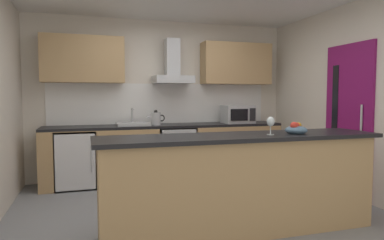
# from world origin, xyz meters

# --- Properties ---
(ground) EXTENTS (5.30, 4.85, 0.02)m
(ground) POSITION_xyz_m (0.00, 0.00, -0.01)
(ground) COLOR gray
(wall_back) EXTENTS (5.30, 0.12, 2.60)m
(wall_back) POSITION_xyz_m (0.00, 1.99, 1.30)
(wall_back) COLOR silver
(wall_back) RESTS_ON ground
(wall_right) EXTENTS (0.12, 4.85, 2.60)m
(wall_right) POSITION_xyz_m (2.21, 0.00, 1.30)
(wall_right) COLOR silver
(wall_right) RESTS_ON ground
(backsplash_tile) EXTENTS (3.66, 0.02, 0.66)m
(backsplash_tile) POSITION_xyz_m (0.00, 1.91, 1.23)
(backsplash_tile) COLOR white
(counter_back) EXTENTS (3.79, 0.60, 0.90)m
(counter_back) POSITION_xyz_m (0.00, 1.61, 0.45)
(counter_back) COLOR tan
(counter_back) RESTS_ON ground
(counter_island) EXTENTS (2.84, 0.64, 0.98)m
(counter_island) POSITION_xyz_m (0.22, -0.70, 0.50)
(counter_island) COLOR tan
(counter_island) RESTS_ON ground
(upper_cabinets) EXTENTS (3.74, 0.32, 0.70)m
(upper_cabinets) POSITION_xyz_m (0.00, 1.76, 1.91)
(upper_cabinets) COLOR tan
(side_door) EXTENTS (0.08, 0.85, 2.05)m
(side_door) POSITION_xyz_m (2.14, 0.04, 1.03)
(side_door) COLOR #7A1456
(side_door) RESTS_ON ground
(oven) EXTENTS (0.60, 0.62, 0.80)m
(oven) POSITION_xyz_m (0.12, 1.58, 0.46)
(oven) COLOR slate
(oven) RESTS_ON ground
(refrigerator) EXTENTS (0.58, 0.60, 0.85)m
(refrigerator) POSITION_xyz_m (-1.39, 1.58, 0.43)
(refrigerator) COLOR white
(refrigerator) RESTS_ON ground
(microwave) EXTENTS (0.50, 0.38, 0.30)m
(microwave) POSITION_xyz_m (1.21, 1.55, 1.05)
(microwave) COLOR #B7BABC
(microwave) RESTS_ON counter_back
(sink) EXTENTS (0.50, 0.40, 0.26)m
(sink) POSITION_xyz_m (-0.54, 1.59, 0.93)
(sink) COLOR silver
(sink) RESTS_ON counter_back
(kettle) EXTENTS (0.29, 0.15, 0.24)m
(kettle) POSITION_xyz_m (-0.19, 1.55, 1.01)
(kettle) COLOR #B7BABC
(kettle) RESTS_ON counter_back
(range_hood) EXTENTS (0.62, 0.45, 0.72)m
(range_hood) POSITION_xyz_m (0.12, 1.71, 1.79)
(range_hood) COLOR #B7BABC
(wine_glass) EXTENTS (0.08, 0.08, 0.18)m
(wine_glass) POSITION_xyz_m (0.49, -0.79, 1.10)
(wine_glass) COLOR silver
(wine_glass) RESTS_ON counter_island
(fruit_bowl) EXTENTS (0.22, 0.22, 0.13)m
(fruit_bowl) POSITION_xyz_m (0.79, -0.77, 1.02)
(fruit_bowl) COLOR slate
(fruit_bowl) RESTS_ON counter_island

